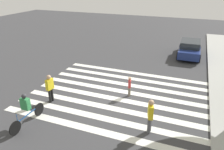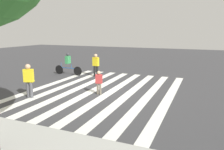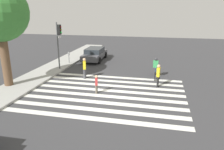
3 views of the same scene
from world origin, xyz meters
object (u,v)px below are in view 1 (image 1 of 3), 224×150
at_px(cyclist_near_curb, 26,108).
at_px(pedestrian_adult_yellow_jacket, 130,85).
at_px(pedestrian_adult_blue_shirt, 50,87).
at_px(car_parked_far_curb, 190,48).
at_px(pedestrian_child_with_backpack, 150,114).

bearing_deg(cyclist_near_curb, pedestrian_adult_yellow_jacket, 140.07).
bearing_deg(pedestrian_adult_blue_shirt, pedestrian_adult_yellow_jacket, 126.35).
height_order(pedestrian_adult_blue_shirt, car_parked_far_curb, pedestrian_adult_blue_shirt).
bearing_deg(car_parked_far_curb, pedestrian_adult_yellow_jacket, -18.58).
xyz_separation_m(pedestrian_adult_blue_shirt, cyclist_near_curb, (2.14, 0.25, -0.04)).
bearing_deg(pedestrian_adult_yellow_jacket, pedestrian_child_with_backpack, 17.80).
distance_m(pedestrian_adult_yellow_jacket, cyclist_near_curb, 5.62).
bearing_deg(pedestrian_child_with_backpack, pedestrian_adult_blue_shirt, -113.17).
bearing_deg(cyclist_near_curb, car_parked_far_curb, 153.85).
bearing_deg(car_parked_far_curb, cyclist_near_curb, -26.99).
bearing_deg(pedestrian_adult_yellow_jacket, cyclist_near_curb, -54.52).
distance_m(pedestrian_adult_yellow_jacket, pedestrian_child_with_backpack, 3.36).
xyz_separation_m(pedestrian_adult_yellow_jacket, cyclist_near_curb, (4.30, -3.61, 0.18)).
xyz_separation_m(pedestrian_adult_yellow_jacket, pedestrian_child_with_backpack, (2.83, 1.79, 0.24)).
bearing_deg(pedestrian_adult_blue_shirt, car_parked_far_curb, 155.59).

